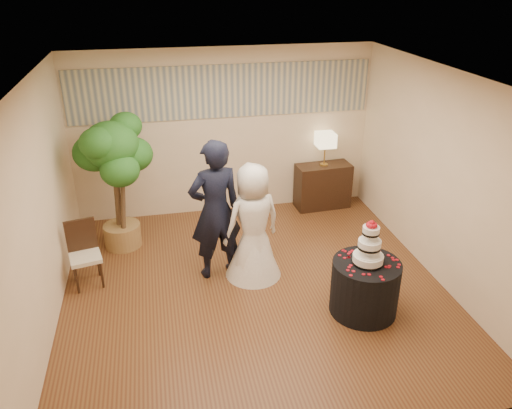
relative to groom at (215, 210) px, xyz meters
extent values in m
cube|color=brown|center=(0.44, -0.47, -0.98)|extent=(5.00, 5.00, 0.00)
cube|color=white|center=(0.44, -0.47, 1.82)|extent=(5.00, 5.00, 0.00)
cube|color=beige|center=(0.44, 2.03, 0.42)|extent=(5.00, 0.06, 2.80)
cube|color=beige|center=(0.44, -2.97, 0.42)|extent=(5.00, 0.06, 2.80)
cube|color=beige|center=(-2.06, -0.47, 0.42)|extent=(0.06, 5.00, 2.80)
cube|color=beige|center=(2.94, -0.47, 0.42)|extent=(0.06, 5.00, 2.80)
cube|color=#9FA291|center=(0.44, 2.01, 1.12)|extent=(4.90, 0.02, 0.85)
imported|color=black|center=(0.00, 0.00, 0.00)|extent=(0.80, 0.61, 1.97)
imported|color=white|center=(0.49, -0.13, -0.16)|extent=(0.99, 0.97, 1.64)
cylinder|color=black|center=(1.67, -1.22, -0.64)|extent=(1.09, 1.09, 0.70)
cube|color=black|center=(2.14, 1.78, -0.59)|extent=(0.98, 0.48, 0.79)
camera|label=1|loc=(-0.69, -5.93, 2.93)|focal=35.00mm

